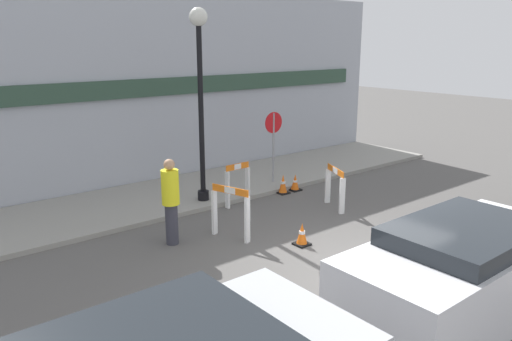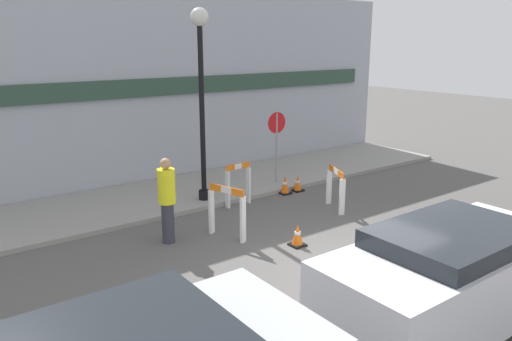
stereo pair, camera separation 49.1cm
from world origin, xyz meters
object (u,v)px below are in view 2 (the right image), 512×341
Objects in this scene: streetlamp_post at (201,79)px; stop_sign at (277,135)px; person_worker at (167,198)px; parked_car_1 at (449,275)px.

stop_sign is at bearing 3.84° from streetlamp_post.
person_worker is 5.64m from parked_car_1.
person_worker is at bearing -137.07° from streetlamp_post.
person_worker is (-4.43, -1.96, -0.51)m from stop_sign.
streetlamp_post is 1.17× the size of parked_car_1.
streetlamp_post is 3.43m from person_worker.
streetlamp_post is 7.53m from parked_car_1.
stop_sign is (2.51, 0.17, -1.70)m from streetlamp_post.
stop_sign is 7.88m from parked_car_1.
person_worker is 0.44× the size of parked_car_1.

